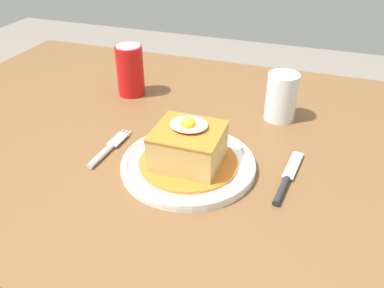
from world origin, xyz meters
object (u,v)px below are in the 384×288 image
(fork, at_px, (106,151))
(drinking_glass, at_px, (281,100))
(knife, at_px, (285,183))
(soda_can, at_px, (130,70))
(main_plate, at_px, (188,164))

(fork, xyz_separation_m, drinking_glass, (0.29, 0.26, 0.04))
(drinking_glass, bearing_deg, knife, -78.60)
(knife, bearing_deg, drinking_glass, 101.40)
(knife, bearing_deg, soda_can, 149.28)
(main_plate, xyz_separation_m, drinking_glass, (0.13, 0.25, 0.04))
(knife, height_order, soda_can, soda_can)
(main_plate, xyz_separation_m, fork, (-0.17, -0.01, -0.00))
(fork, relative_size, drinking_glass, 1.35)
(fork, relative_size, soda_can, 1.14)
(main_plate, relative_size, fork, 1.75)
(drinking_glass, bearing_deg, soda_can, 179.01)
(main_plate, height_order, fork, main_plate)
(knife, relative_size, soda_can, 1.34)
(main_plate, relative_size, knife, 1.49)
(soda_can, bearing_deg, knife, -30.72)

